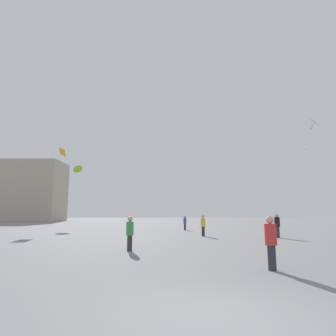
# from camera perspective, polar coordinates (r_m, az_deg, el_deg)

# --- Properties ---
(ground_plane) EXTENTS (300.00, 300.00, 0.00)m
(ground_plane) POSITION_cam_1_polar(r_m,az_deg,el_deg) (5.57, 10.91, -27.29)
(ground_plane) COLOR slate
(person_in_blue) EXTENTS (0.35, 0.35, 1.59)m
(person_in_blue) POSITION_cam_1_polar(r_m,az_deg,el_deg) (33.16, 3.35, -10.61)
(person_in_blue) COLOR #2D2D33
(person_in_blue) RESTS_ON ground_plane
(person_in_green) EXTENTS (0.36, 0.36, 1.65)m
(person_in_green) POSITION_cam_1_polar(r_m,az_deg,el_deg) (14.53, -7.52, -12.39)
(person_in_green) COLOR #2D2D33
(person_in_green) RESTS_ON ground_plane
(person_in_yellow) EXTENTS (0.37, 0.37, 1.70)m
(person_in_yellow) POSITION_cam_1_polar(r_m,az_deg,el_deg) (24.09, 6.92, -11.00)
(person_in_yellow) COLOR #2D2D33
(person_in_yellow) RESTS_ON ground_plane
(person_in_black) EXTENTS (0.40, 0.40, 1.81)m
(person_in_black) POSITION_cam_1_polar(r_m,az_deg,el_deg) (23.82, 20.72, -10.35)
(person_in_black) COLOR #2D2D33
(person_in_black) RESTS_ON ground_plane
(person_in_red) EXTENTS (0.37, 0.37, 1.71)m
(person_in_red) POSITION_cam_1_polar(r_m,az_deg,el_deg) (10.10, 19.60, -13.24)
(person_in_red) COLOR #2D2D33
(person_in_red) RESTS_ON ground_plane
(kite_emerald_delta) EXTENTS (5.90, 3.36, 9.13)m
(kite_emerald_delta) POSITION_cam_1_polar(r_m,az_deg,el_deg) (29.50, 26.82, 7.91)
(kite_emerald_delta) COLOR green
(kite_amber_delta) EXTENTS (16.16, 5.50, 8.94)m
(kite_amber_delta) POSITION_cam_1_polar(r_m,az_deg,el_deg) (39.95, -19.66, 2.76)
(kite_amber_delta) COLOR yellow
(kite_lime_diamond) EXTENTS (15.39, 9.76, 7.49)m
(kite_lime_diamond) POSITION_cam_1_polar(r_m,az_deg,el_deg) (43.63, -17.25, -0.20)
(kite_lime_diamond) COLOR #8CD12D
(building_left_hall) EXTENTS (24.18, 12.20, 15.44)m
(building_left_hall) POSITION_cam_1_polar(r_m,az_deg,el_deg) (85.78, -27.68, -4.08)
(building_left_hall) COLOR #B2A893
(building_left_hall) RESTS_ON ground_plane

